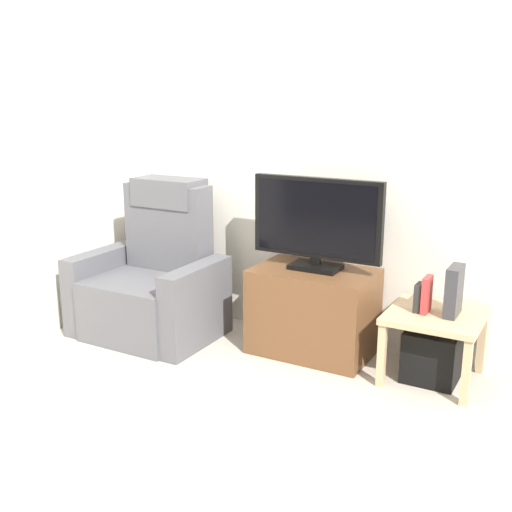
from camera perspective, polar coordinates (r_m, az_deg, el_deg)
ground_plane at (r=3.48m, az=0.65°, el=-13.78°), size 6.40×6.40×0.00m
wall_back at (r=4.10m, az=8.40°, el=9.55°), size 6.40×0.06×2.60m
wall_side at (r=4.30m, az=-22.14°, el=8.87°), size 0.06×4.48×2.60m
tv_stand at (r=4.07m, az=5.29°, el=-5.11°), size 0.77×0.50×0.57m
television at (r=3.92m, az=5.61°, el=3.17°), size 0.87×0.20×0.59m
recliner_armchair at (r=4.44m, az=-9.49°, el=-2.32°), size 0.98×0.78×1.08m
side_table at (r=3.80m, az=16.22°, el=-5.98°), size 0.54×0.54×0.42m
subwoofer_box at (r=3.87m, az=16.00°, el=-8.78°), size 0.31×0.31×0.31m
book_leftmost at (r=3.75m, az=14.83°, el=-3.72°), size 0.04×0.11×0.17m
book_middle at (r=3.73m, az=15.51°, el=-3.46°), size 0.04×0.13×0.22m
game_console at (r=3.72m, az=17.84°, el=-3.09°), size 0.07×0.20×0.29m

